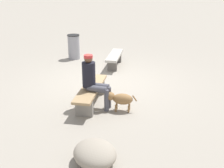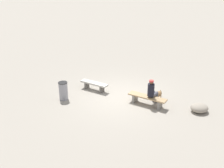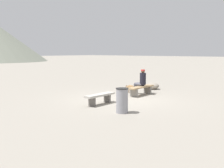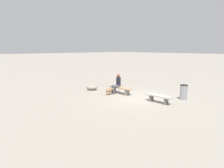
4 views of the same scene
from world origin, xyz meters
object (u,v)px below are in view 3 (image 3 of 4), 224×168
(trash_bin, at_px, (122,100))
(bench_right, at_px, (141,89))
(seated_person, at_px, (141,80))
(dog, at_px, (131,87))
(boulder, at_px, (153,86))
(bench_left, at_px, (100,97))

(trash_bin, bearing_deg, bench_right, 24.04)
(seated_person, relative_size, dog, 1.82)
(seated_person, xyz_separation_m, trash_bin, (-3.86, -1.75, -0.27))
(seated_person, distance_m, trash_bin, 4.24)
(dog, bearing_deg, boulder, 85.69)
(trash_bin, relative_size, boulder, 1.13)
(bench_right, height_order, dog, same)
(bench_left, height_order, boulder, bench_left)
(bench_right, relative_size, dog, 2.59)
(trash_bin, bearing_deg, seated_person, 24.44)
(bench_right, relative_size, trash_bin, 2.05)
(bench_right, bearing_deg, boulder, 15.56)
(boulder, bearing_deg, seated_person, -164.92)
(bench_right, distance_m, trash_bin, 4.04)
(bench_right, bearing_deg, bench_left, 178.77)
(bench_right, xyz_separation_m, seated_person, (0.17, 0.11, 0.41))
(bench_right, xyz_separation_m, trash_bin, (-3.69, -1.65, 0.13))
(seated_person, height_order, trash_bin, seated_person)
(bench_right, bearing_deg, seated_person, 31.63)
(bench_left, xyz_separation_m, dog, (3.28, 0.75, -0.02))
(seated_person, bearing_deg, boulder, 21.05)
(seated_person, height_order, boulder, seated_person)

